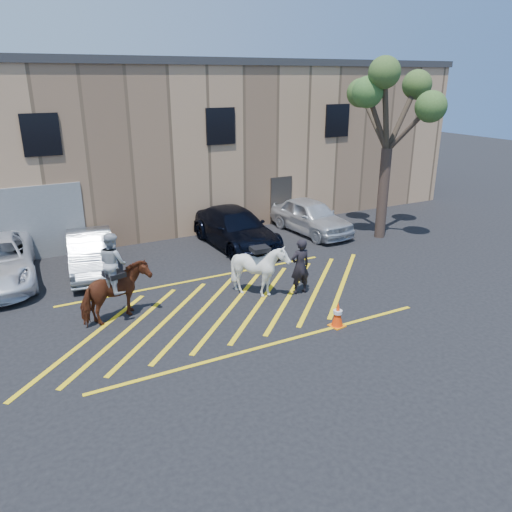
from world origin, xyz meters
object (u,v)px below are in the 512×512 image
saddled_white (260,269)px  mounted_bay (115,286)px  traffic_cone (338,314)px  tree (391,100)px  handler (300,266)px  car_blue_suv (235,228)px  car_white_suv (311,216)px  car_silver_sedan (91,253)px

saddled_white → mounted_bay: bearing=175.1°
traffic_cone → tree: bearing=41.7°
handler → mounted_bay: 5.66m
car_blue_suv → car_white_suv: size_ratio=1.17×
car_white_suv → car_silver_sedan: bearing=177.6°
car_blue_suv → car_silver_sedan: bearing=-179.4°
car_silver_sedan → car_white_suv: size_ratio=0.98×
car_silver_sedan → mounted_bay: size_ratio=1.67×
handler → saddled_white: handler is taller
car_silver_sedan → mounted_bay: (-0.08, -4.19, 0.34)m
car_silver_sedan → saddled_white: size_ratio=2.49×
car_blue_suv → traffic_cone: size_ratio=7.09×
mounted_bay → tree: 13.04m
car_blue_suv → tree: (6.06, -1.80, 4.94)m
car_blue_suv → mounted_bay: (-5.84, -4.44, 0.30)m
mounted_bay → handler: bearing=-8.2°
car_silver_sedan → handler: 7.45m
car_blue_suv → mounted_bay: 7.34m
car_silver_sedan → traffic_cone: car_silver_sedan is taller
handler → saddled_white: (-1.21, 0.43, -0.03)m
saddled_white → car_white_suv: bearing=43.6°
car_blue_suv → handler: 5.25m
mounted_bay → traffic_cone: (5.30, -3.23, -0.68)m
tree → mounted_bay: bearing=-167.5°
car_white_suv → traffic_cone: 8.89m
car_white_suv → tree: bearing=-44.3°
car_blue_suv → mounted_bay: bearing=-144.6°
traffic_cone → tree: 10.31m
car_white_suv → tree: tree is taller
car_silver_sedan → car_white_suv: car_white_suv is taller
car_white_suv → mounted_bay: (-9.58, -4.56, 0.30)m
car_white_suv → handler: handler is taller
car_silver_sedan → tree: bearing=-0.2°
car_white_suv → saddled_white: (-5.19, -4.93, 0.12)m
traffic_cone → handler: bearing=82.9°
car_white_suv → traffic_cone: size_ratio=6.04×
mounted_bay → tree: tree is taller
handler → tree: bearing=-148.9°
saddled_white → tree: size_ratio=0.24×
car_silver_sedan → tree: size_ratio=0.59×
mounted_bay → car_silver_sedan: bearing=88.9°
handler → tree: 8.62m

